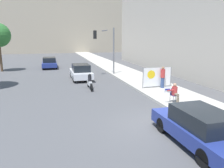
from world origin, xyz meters
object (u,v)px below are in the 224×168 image
at_px(parked_car_curbside, 199,127).
at_px(car_on_road_nearest, 81,72).
at_px(traffic_light_pole, 106,43).
at_px(motorcycle_on_road, 90,82).
at_px(jogger_on_sidewalk, 163,77).
at_px(seated_protester, 175,92).
at_px(protest_banner, 157,77).
at_px(car_on_road_midblock, 49,63).

distance_m(parked_car_curbside, car_on_road_nearest, 14.87).
distance_m(traffic_light_pole, car_on_road_nearest, 4.26).
relative_size(traffic_light_pole, motorcycle_on_road, 2.26).
bearing_deg(jogger_on_sidewalk, seated_protester, 43.88).
bearing_deg(motorcycle_on_road, protest_banner, -17.36).
bearing_deg(protest_banner, traffic_light_pole, 106.75).
height_order(parked_car_curbside, motorcycle_on_road, parked_car_curbside).
distance_m(car_on_road_nearest, car_on_road_midblock, 9.86).
distance_m(car_on_road_midblock, motorcycle_on_road, 14.10).
xyz_separation_m(parked_car_curbside, car_on_road_nearest, (-2.50, 14.66, 0.02)).
height_order(seated_protester, motorcycle_on_road, seated_protester).
height_order(parked_car_curbside, car_on_road_nearest, car_on_road_nearest).
relative_size(jogger_on_sidewalk, car_on_road_midblock, 0.35).
relative_size(seated_protester, car_on_road_nearest, 0.27).
bearing_deg(car_on_road_midblock, jogger_on_sidewalk, -61.26).
distance_m(parked_car_curbside, car_on_road_midblock, 24.67).
distance_m(jogger_on_sidewalk, traffic_light_pole, 8.40).
bearing_deg(jogger_on_sidewalk, motorcycle_on_road, -46.59).
height_order(car_on_road_nearest, motorcycle_on_road, car_on_road_nearest).
height_order(traffic_light_pole, motorcycle_on_road, traffic_light_pole).
relative_size(seated_protester, motorcycle_on_road, 0.55).
distance_m(protest_banner, car_on_road_midblock, 17.37).
bearing_deg(seated_protester, car_on_road_nearest, 135.39).
relative_size(seated_protester, traffic_light_pole, 0.24).
bearing_deg(traffic_light_pole, seated_protester, -83.13).
bearing_deg(seated_protester, parked_car_curbside, -89.30).
bearing_deg(seated_protester, motorcycle_on_road, 148.84).
relative_size(protest_banner, traffic_light_pole, 0.50).
bearing_deg(car_on_road_midblock, traffic_light_pole, -53.23).
bearing_deg(parked_car_curbside, car_on_road_midblock, 102.84).
relative_size(car_on_road_midblock, motorcycle_on_road, 2.20).
height_order(car_on_road_nearest, car_on_road_midblock, car_on_road_nearest).
xyz_separation_m(traffic_light_pole, car_on_road_nearest, (-2.95, -1.46, -2.70)).
bearing_deg(jogger_on_sidewalk, protest_banner, -59.17).
relative_size(protest_banner, motorcycle_on_road, 1.14).
relative_size(jogger_on_sidewalk, motorcycle_on_road, 0.78).
height_order(seated_protester, jogger_on_sidewalk, jogger_on_sidewalk).
bearing_deg(car_on_road_nearest, protest_banner, -48.89).
bearing_deg(motorcycle_on_road, jogger_on_sidewalk, -18.39).
relative_size(traffic_light_pole, parked_car_curbside, 1.10).
relative_size(traffic_light_pole, car_on_road_midblock, 1.03).
distance_m(seated_protester, car_on_road_midblock, 20.68).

